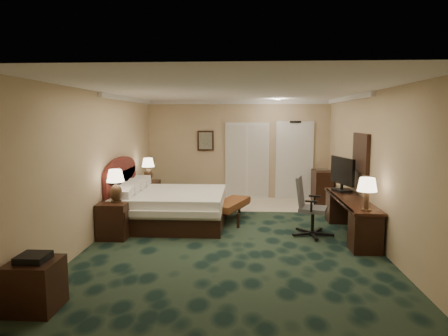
# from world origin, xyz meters

# --- Properties ---
(floor) EXTENTS (5.00, 7.50, 0.00)m
(floor) POSITION_xyz_m (0.00, 0.00, 0.00)
(floor) COLOR black
(floor) RESTS_ON ground
(ceiling) EXTENTS (5.00, 7.50, 0.00)m
(ceiling) POSITION_xyz_m (0.00, 0.00, 2.70)
(ceiling) COLOR white
(ceiling) RESTS_ON wall_back
(wall_back) EXTENTS (5.00, 0.00, 2.70)m
(wall_back) POSITION_xyz_m (0.00, 3.75, 1.35)
(wall_back) COLOR tan
(wall_back) RESTS_ON ground
(wall_front) EXTENTS (5.00, 0.00, 2.70)m
(wall_front) POSITION_xyz_m (0.00, -3.75, 1.35)
(wall_front) COLOR tan
(wall_front) RESTS_ON ground
(wall_left) EXTENTS (0.00, 7.50, 2.70)m
(wall_left) POSITION_xyz_m (-2.50, 0.00, 1.35)
(wall_left) COLOR tan
(wall_left) RESTS_ON ground
(wall_right) EXTENTS (0.00, 7.50, 2.70)m
(wall_right) POSITION_xyz_m (2.50, 0.00, 1.35)
(wall_right) COLOR tan
(wall_right) RESTS_ON ground
(crown_molding) EXTENTS (5.00, 7.50, 0.10)m
(crown_molding) POSITION_xyz_m (0.00, 0.00, 2.65)
(crown_molding) COLOR white
(crown_molding) RESTS_ON wall_back
(tile_patch) EXTENTS (3.20, 1.70, 0.01)m
(tile_patch) POSITION_xyz_m (0.90, 2.90, 0.01)
(tile_patch) COLOR beige
(tile_patch) RESTS_ON ground
(headboard) EXTENTS (0.12, 2.00, 1.40)m
(headboard) POSITION_xyz_m (-2.44, 1.00, 0.70)
(headboard) COLOR #4A1913
(headboard) RESTS_ON ground
(entry_door) EXTENTS (1.02, 0.06, 2.18)m
(entry_door) POSITION_xyz_m (1.55, 3.72, 1.05)
(entry_door) COLOR white
(entry_door) RESTS_ON ground
(closet_doors) EXTENTS (1.20, 0.06, 2.10)m
(closet_doors) POSITION_xyz_m (0.25, 3.71, 1.05)
(closet_doors) COLOR beige
(closet_doors) RESTS_ON ground
(wall_art) EXTENTS (0.45, 0.06, 0.55)m
(wall_art) POSITION_xyz_m (-0.90, 3.71, 1.60)
(wall_art) COLOR #4E635C
(wall_art) RESTS_ON wall_back
(wall_mirror) EXTENTS (0.05, 0.95, 0.75)m
(wall_mirror) POSITION_xyz_m (2.46, 0.60, 1.55)
(wall_mirror) COLOR white
(wall_mirror) RESTS_ON wall_right
(bed) EXTENTS (2.17, 2.01, 0.69)m
(bed) POSITION_xyz_m (-1.32, 0.87, 0.34)
(bed) COLOR white
(bed) RESTS_ON ground
(nightstand_near) EXTENTS (0.53, 0.61, 0.67)m
(nightstand_near) POSITION_xyz_m (-2.21, -0.15, 0.33)
(nightstand_near) COLOR black
(nightstand_near) RESTS_ON ground
(nightstand_far) EXTENTS (0.53, 0.61, 0.66)m
(nightstand_far) POSITION_xyz_m (-2.22, 2.40, 0.33)
(nightstand_far) COLOR black
(nightstand_far) RESTS_ON ground
(lamp_near) EXTENTS (0.34, 0.34, 0.61)m
(lamp_near) POSITION_xyz_m (-2.18, -0.13, 0.97)
(lamp_near) COLOR black
(lamp_near) RESTS_ON nightstand_near
(lamp_far) EXTENTS (0.39, 0.39, 0.58)m
(lamp_far) POSITION_xyz_m (-2.20, 2.40, 0.95)
(lamp_far) COLOR black
(lamp_far) RESTS_ON nightstand_far
(bed_bench) EXTENTS (0.87, 1.38, 0.44)m
(bed_bench) POSITION_xyz_m (-0.10, 1.18, 0.22)
(bed_bench) COLOR brown
(bed_bench) RESTS_ON ground
(side_table) EXTENTS (0.54, 0.54, 0.59)m
(side_table) POSITION_xyz_m (-2.20, -3.00, 0.29)
(side_table) COLOR black
(side_table) RESTS_ON ground
(desk) EXTENTS (0.53, 2.44, 0.70)m
(desk) POSITION_xyz_m (2.22, 0.27, 0.35)
(desk) COLOR black
(desk) RESTS_ON ground
(tv) EXTENTS (0.30, 0.91, 0.72)m
(tv) POSITION_xyz_m (2.21, 1.00, 1.06)
(tv) COLOR black
(tv) RESTS_ON desk
(desk_lamp) EXTENTS (0.41, 0.41, 0.56)m
(desk_lamp) POSITION_xyz_m (2.20, -0.74, 0.98)
(desk_lamp) COLOR black
(desk_lamp) RESTS_ON desk
(desk_chair) EXTENTS (0.79, 0.76, 1.12)m
(desk_chair) POSITION_xyz_m (1.49, 0.17, 0.56)
(desk_chair) COLOR #4A4A4A
(desk_chair) RESTS_ON ground
(minibar) EXTENTS (0.45, 0.81, 0.86)m
(minibar) POSITION_xyz_m (2.22, 3.20, 0.43)
(minibar) COLOR black
(minibar) RESTS_ON ground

